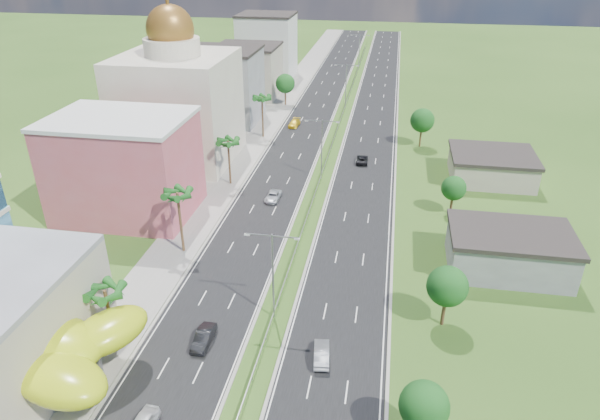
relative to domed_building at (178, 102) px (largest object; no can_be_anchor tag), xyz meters
The scene contains 31 objects.
ground 62.75m from the domed_building, 63.02° to the right, with size 500.00×500.00×0.00m, color #2D5119.
road_left 42.12m from the domed_building, 59.64° to the left, with size 11.00×260.00×0.04m, color black.
road_right 51.12m from the domed_building, 44.59° to the left, with size 11.00×260.00×0.04m, color black.
sidewalk_left 38.39m from the domed_building, 72.55° to the left, with size 7.00×260.00×0.12m, color gray.
median_guardrail 34.47m from the domed_building, 31.25° to the left, with size 0.10×216.06×0.76m.
streetlight_median_b 53.20m from the domed_building, 58.11° to the right, with size 6.04×0.25×11.00m.
streetlight_median_c 28.81m from the domed_building, 10.12° to the right, with size 6.04×0.25×11.00m.
streetlight_median_d 49.04m from the domed_building, 55.01° to the left, with size 6.04×0.25×11.00m.
streetlight_median_e 89.61m from the domed_building, 71.77° to the left, with size 6.04×0.25×11.00m.
lime_canopy 59.88m from the domed_building, 82.28° to the right, with size 18.00×15.00×7.40m.
pink_shophouse 23.32m from the domed_building, 90.00° to the right, with size 20.00×15.00×15.00m, color #C5515C.
domed_building is the anchor object (origin of this frame).
midrise_grey 25.24m from the domed_building, 87.71° to the left, with size 16.00×15.00×16.00m, color gray.
midrise_beige 47.26m from the domed_building, 88.78° to the left, with size 16.00×15.00×13.00m, color #B6AE96.
midrise_white 70.05m from the domed_building, 89.18° to the left, with size 16.00×15.00×18.00m, color silver.
shed_near 64.14m from the domed_building, 28.18° to the right, with size 15.00×10.00×5.00m, color gray.
shed_far 58.72m from the domed_building, ahead, with size 14.00×12.00×4.40m, color #B6AE96.
palm_tree_b 54.62m from the domed_building, 76.73° to the right, with size 3.60×3.60×8.10m.
palm_tree_c 35.40m from the domed_building, 69.25° to the right, with size 3.60×3.60×9.60m.
palm_tree_d 16.46m from the domed_building, 38.66° to the right, with size 3.60×3.60×8.60m.
palm_tree_e 19.76m from the domed_building, 50.19° to the left, with size 3.60×3.60×9.40m.
leafy_tree_lfar 42.30m from the domed_building, 72.65° to the left, with size 4.90×4.90×8.05m.
leafy_tree_ra 74.69m from the domed_building, 53.75° to the right, with size 4.20×4.20×6.90m.
leafy_tree_rb 64.00m from the domed_building, 42.46° to the right, with size 4.55×4.55×7.47m.
leafy_tree_rc 52.67m from the domed_building, 16.70° to the right, with size 3.85×3.85×6.33m.
leafy_tree_rd 48.73m from the domed_building, 18.06° to the left, with size 4.90×4.90×8.05m.
car_dark_left 56.06m from the domed_building, 66.99° to the right, with size 1.60×4.58×1.51m, color black.
car_silver_mid_left 28.23m from the domed_building, 35.29° to the right, with size 2.13×4.62×1.29m, color #B6B9BE.
car_yellow_far_left 31.27m from the domed_building, 52.58° to the left, with size 2.02×4.97×1.44m, color yellow.
car_silver_right 62.32m from the domed_building, 56.01° to the right, with size 1.56×4.48×1.48m, color #9B9DA3.
car_dark_far_right 36.56m from the domed_building, ahead, with size 2.16×4.68×1.30m, color black.
Camera 1 is at (11.33, -37.91, 39.23)m, focal length 32.00 mm.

